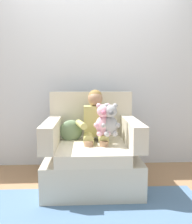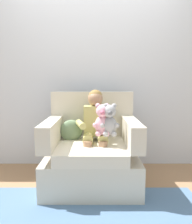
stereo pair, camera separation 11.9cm
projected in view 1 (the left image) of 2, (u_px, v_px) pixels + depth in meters
name	position (u px, v px, depth m)	size (l,w,h in m)	color
ground_plane	(92.00, 184.00, 2.52)	(8.00, 8.00, 0.00)	#936D4C
back_wall	(90.00, 70.00, 3.04)	(6.00, 0.10, 2.60)	silver
floor_rug	(95.00, 221.00, 1.84)	(2.07, 1.16, 0.01)	slate
armchair	(92.00, 154.00, 2.51)	(1.00, 0.90, 1.02)	beige
seated_child	(95.00, 123.00, 2.50)	(0.45, 0.39, 0.82)	tan
plush_pink	(103.00, 120.00, 2.33)	(0.20, 0.16, 0.34)	#EAA8BC
plush_grey	(111.00, 121.00, 2.32)	(0.20, 0.16, 0.34)	#9E9EA3
throw_pillow	(71.00, 131.00, 2.60)	(0.26, 0.12, 0.26)	slate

